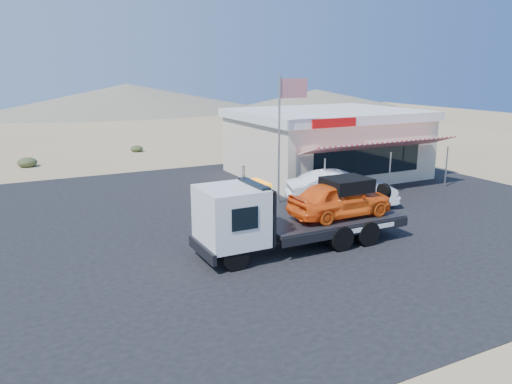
# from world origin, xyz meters

# --- Properties ---
(ground) EXTENTS (120.00, 120.00, 0.00)m
(ground) POSITION_xyz_m (0.00, 0.00, 0.00)
(ground) COLOR #957D55
(ground) RESTS_ON ground
(asphalt_lot) EXTENTS (32.00, 24.00, 0.02)m
(asphalt_lot) POSITION_xyz_m (2.00, 3.00, 0.01)
(asphalt_lot) COLOR black
(asphalt_lot) RESTS_ON ground
(tow_truck) EXTENTS (7.80, 2.31, 2.61)m
(tow_truck) POSITION_xyz_m (2.27, -1.19, 1.41)
(tow_truck) COLOR black
(tow_truck) RESTS_ON asphalt_lot
(white_sedan) EXTENTS (5.36, 3.33, 1.67)m
(white_sedan) POSITION_xyz_m (6.92, 2.49, 0.85)
(white_sedan) COLOR silver
(white_sedan) RESTS_ON asphalt_lot
(jerky_store) EXTENTS (10.40, 9.97, 3.90)m
(jerky_store) POSITION_xyz_m (10.50, 8.97, 1.99)
(jerky_store) COLOR beige
(jerky_store) RESTS_ON asphalt_lot
(flagpole) EXTENTS (1.55, 0.10, 6.00)m
(flagpole) POSITION_xyz_m (4.93, 4.50, 3.76)
(flagpole) COLOR #99999E
(flagpole) RESTS_ON asphalt_lot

